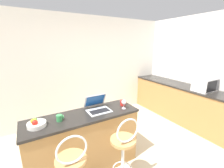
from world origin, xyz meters
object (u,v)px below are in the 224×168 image
fruit_bowl (36,124)px  mug_green (60,118)px  bar_stool_far (124,154)px  microwave (205,84)px  laptop (97,106)px  wine_glass_short (124,102)px  mug_red (123,103)px

fruit_bowl → mug_green: size_ratio=2.35×
bar_stool_far → microwave: 2.45m
laptop → bar_stool_far: bearing=-81.2°
mug_green → bar_stool_far: bearing=-38.3°
fruit_bowl → laptop: bearing=4.6°
mug_green → microwave: bearing=-4.0°
bar_stool_far → mug_green: bearing=141.7°
laptop → wine_glass_short: 0.42m
bar_stool_far → laptop: laptop is taller
mug_red → laptop: bearing=173.1°
wine_glass_short → mug_green: bearing=174.1°
bar_stool_far → fruit_bowl: 1.19m
microwave → wine_glass_short: microwave is taller
fruit_bowl → wine_glass_short: bearing=-4.5°
fruit_bowl → mug_green: 0.28m
fruit_bowl → mug_red: bearing=0.7°
wine_glass_short → mug_green: wine_glass_short is taller
fruit_bowl → mug_red: (1.31, 0.02, 0.01)m
mug_green → mug_red: size_ratio=0.92×
laptop → mug_red: laptop is taller
microwave → mug_green: bearing=176.0°
laptop → mug_red: (0.44, -0.05, -0.01)m
microwave → fruit_bowl: size_ratio=2.25×
bar_stool_far → microwave: bearing=7.8°
microwave → wine_glass_short: 2.07m
laptop → mug_green: size_ratio=3.70×
laptop → fruit_bowl: (-0.86, -0.07, -0.02)m
wine_glass_short → mug_red: wine_glass_short is taller
bar_stool_far → fruit_bowl: bearing=150.9°
mug_green → wine_glass_short: bearing=-5.9°
microwave → fruit_bowl: bearing=176.4°
bar_stool_far → wine_glass_short: wine_glass_short is taller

